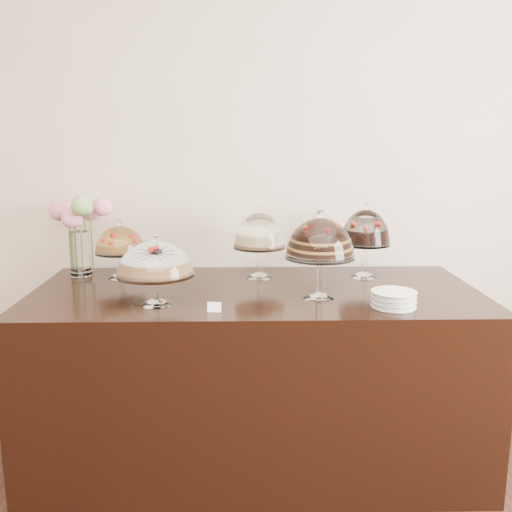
{
  "coord_description": "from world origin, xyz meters",
  "views": [
    {
      "loc": [
        -0.08,
        -0.29,
        1.64
      ],
      "look_at": [
        -0.02,
        2.4,
        1.08
      ],
      "focal_mm": 40.0,
      "sensor_mm": 36.0,
      "label": 1
    }
  ],
  "objects_px": {
    "cake_stand_sugar_sponge": "(155,262)",
    "cake_stand_fruit_tart": "(120,242)",
    "plate_stack": "(394,299)",
    "cake_stand_cheesecake": "(259,234)",
    "cake_stand_choco_layer": "(320,241)",
    "display_counter": "(256,374)",
    "cake_stand_dark_choco": "(365,231)",
    "flower_vase": "(80,224)"
  },
  "relations": [
    {
      "from": "cake_stand_fruit_tart",
      "to": "flower_vase",
      "type": "distance_m",
      "value": 0.25
    },
    {
      "from": "cake_stand_choco_layer",
      "to": "cake_stand_cheesecake",
      "type": "distance_m",
      "value": 0.49
    },
    {
      "from": "flower_vase",
      "to": "cake_stand_fruit_tart",
      "type": "bearing_deg",
      "value": -17.11
    },
    {
      "from": "cake_stand_sugar_sponge",
      "to": "plate_stack",
      "type": "bearing_deg",
      "value": -4.1
    },
    {
      "from": "cake_stand_cheesecake",
      "to": "cake_stand_dark_choco",
      "type": "xyz_separation_m",
      "value": [
        0.57,
        -0.0,
        0.01
      ]
    },
    {
      "from": "flower_vase",
      "to": "cake_stand_dark_choco",
      "type": "bearing_deg",
      "value": -3.12
    },
    {
      "from": "display_counter",
      "to": "cake_stand_choco_layer",
      "type": "bearing_deg",
      "value": -28.49
    },
    {
      "from": "cake_stand_sugar_sponge",
      "to": "cake_stand_choco_layer",
      "type": "relative_size",
      "value": 0.84
    },
    {
      "from": "cake_stand_sugar_sponge",
      "to": "cake_stand_cheesecake",
      "type": "xyz_separation_m",
      "value": [
        0.48,
        0.5,
        0.04
      ]
    },
    {
      "from": "display_counter",
      "to": "cake_stand_choco_layer",
      "type": "relative_size",
      "value": 5.3
    },
    {
      "from": "cake_stand_cheesecake",
      "to": "cake_stand_choco_layer",
      "type": "bearing_deg",
      "value": -56.99
    },
    {
      "from": "cake_stand_dark_choco",
      "to": "cake_stand_cheesecake",
      "type": "bearing_deg",
      "value": 179.6
    },
    {
      "from": "cake_stand_choco_layer",
      "to": "cake_stand_dark_choco",
      "type": "distance_m",
      "value": 0.51
    },
    {
      "from": "display_counter",
      "to": "cake_stand_cheesecake",
      "type": "xyz_separation_m",
      "value": [
        0.03,
        0.25,
        0.69
      ]
    },
    {
      "from": "cake_stand_cheesecake",
      "to": "cake_stand_fruit_tart",
      "type": "distance_m",
      "value": 0.75
    },
    {
      "from": "flower_vase",
      "to": "cake_stand_choco_layer",
      "type": "bearing_deg",
      "value": -21.68
    },
    {
      "from": "cake_stand_cheesecake",
      "to": "plate_stack",
      "type": "xyz_separation_m",
      "value": [
        0.58,
        -0.57,
        -0.2
      ]
    },
    {
      "from": "cake_stand_choco_layer",
      "to": "flower_vase",
      "type": "height_order",
      "value": "flower_vase"
    },
    {
      "from": "cake_stand_choco_layer",
      "to": "plate_stack",
      "type": "height_order",
      "value": "cake_stand_choco_layer"
    },
    {
      "from": "display_counter",
      "to": "flower_vase",
      "type": "relative_size",
      "value": 4.91
    },
    {
      "from": "plate_stack",
      "to": "cake_stand_sugar_sponge",
      "type": "bearing_deg",
      "value": 175.9
    },
    {
      "from": "cake_stand_choco_layer",
      "to": "cake_stand_fruit_tart",
      "type": "height_order",
      "value": "cake_stand_choco_layer"
    },
    {
      "from": "cake_stand_sugar_sponge",
      "to": "cake_stand_fruit_tart",
      "type": "bearing_deg",
      "value": 117.33
    },
    {
      "from": "display_counter",
      "to": "cake_stand_cheesecake",
      "type": "distance_m",
      "value": 0.73
    },
    {
      "from": "cake_stand_sugar_sponge",
      "to": "flower_vase",
      "type": "bearing_deg",
      "value": 130.24
    },
    {
      "from": "cake_stand_sugar_sponge",
      "to": "cake_stand_cheesecake",
      "type": "distance_m",
      "value": 0.69
    },
    {
      "from": "cake_stand_cheesecake",
      "to": "flower_vase",
      "type": "bearing_deg",
      "value": 175.29
    },
    {
      "from": "cake_stand_sugar_sponge",
      "to": "plate_stack",
      "type": "distance_m",
      "value": 1.07
    },
    {
      "from": "display_counter",
      "to": "plate_stack",
      "type": "relative_size",
      "value": 11.39
    },
    {
      "from": "display_counter",
      "to": "cake_stand_dark_choco",
      "type": "height_order",
      "value": "cake_stand_dark_choco"
    },
    {
      "from": "cake_stand_sugar_sponge",
      "to": "cake_stand_cheesecake",
      "type": "bearing_deg",
      "value": 46.08
    },
    {
      "from": "cake_stand_fruit_tart",
      "to": "cake_stand_choco_layer",
      "type": "bearing_deg",
      "value": -22.67
    },
    {
      "from": "cake_stand_dark_choco",
      "to": "cake_stand_sugar_sponge",
      "type": "bearing_deg",
      "value": -154.7
    },
    {
      "from": "cake_stand_choco_layer",
      "to": "plate_stack",
      "type": "distance_m",
      "value": 0.42
    },
    {
      "from": "cake_stand_choco_layer",
      "to": "flower_vase",
      "type": "bearing_deg",
      "value": 158.32
    },
    {
      "from": "cake_stand_sugar_sponge",
      "to": "cake_stand_dark_choco",
      "type": "bearing_deg",
      "value": 25.3
    },
    {
      "from": "display_counter",
      "to": "flower_vase",
      "type": "distance_m",
      "value": 1.24
    },
    {
      "from": "display_counter",
      "to": "flower_vase",
      "type": "height_order",
      "value": "flower_vase"
    },
    {
      "from": "cake_stand_sugar_sponge",
      "to": "cake_stand_fruit_tart",
      "type": "relative_size",
      "value": 1.1
    },
    {
      "from": "cake_stand_sugar_sponge",
      "to": "cake_stand_dark_choco",
      "type": "distance_m",
      "value": 1.16
    },
    {
      "from": "cake_stand_dark_choco",
      "to": "flower_vase",
      "type": "bearing_deg",
      "value": 176.88
    },
    {
      "from": "cake_stand_dark_choco",
      "to": "plate_stack",
      "type": "distance_m",
      "value": 0.61
    }
  ]
}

